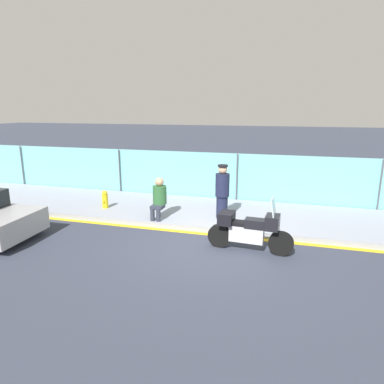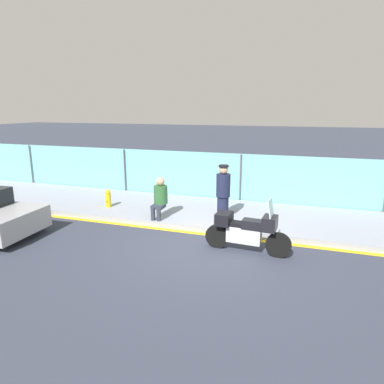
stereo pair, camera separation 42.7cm
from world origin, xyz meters
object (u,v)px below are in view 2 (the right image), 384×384
object	(u,v)px
person_seated_on_curb	(160,196)
fire_hydrant	(108,198)
motorcycle	(246,230)
officer_standing	(223,192)

from	to	relation	value
person_seated_on_curb	fire_hydrant	distance (m)	2.24
motorcycle	fire_hydrant	bearing A→B (deg)	163.90
officer_standing	fire_hydrant	bearing A→B (deg)	-179.34
motorcycle	person_seated_on_curb	world-z (taller)	person_seated_on_curb
person_seated_on_curb	officer_standing	bearing A→B (deg)	16.19
motorcycle	officer_standing	world-z (taller)	officer_standing
officer_standing	person_seated_on_curb	size ratio (longest dim) A/B	1.32
motorcycle	person_seated_on_curb	distance (m)	3.22
motorcycle	person_seated_on_curb	size ratio (longest dim) A/B	1.71
fire_hydrant	motorcycle	bearing A→B (deg)	-20.21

